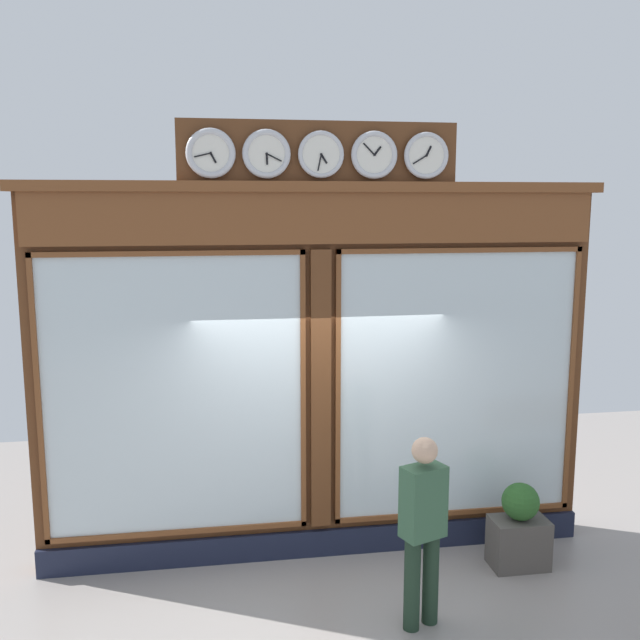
% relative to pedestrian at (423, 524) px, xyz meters
% --- Properties ---
extents(shop_facade, '(5.71, 0.42, 4.37)m').
position_rel_pedestrian_xyz_m(shop_facade, '(0.66, -1.49, 1.02)').
color(shop_facade, '#5B3319').
rests_on(shop_facade, ground_plane).
extents(pedestrian, '(0.42, 0.33, 1.69)m').
position_rel_pedestrian_xyz_m(pedestrian, '(0.00, 0.00, 0.00)').
color(pedestrian, '#1C2F21').
rests_on(pedestrian, ground_plane).
extents(planter_box, '(0.56, 0.36, 0.50)m').
position_rel_pedestrian_xyz_m(planter_box, '(-1.26, -0.82, -0.68)').
color(planter_box, '#4C4742').
rests_on(planter_box, ground_plane).
extents(planter_shrub, '(0.37, 0.37, 0.37)m').
position_rel_pedestrian_xyz_m(planter_shrub, '(-1.26, -0.82, -0.24)').
color(planter_shrub, '#285623').
rests_on(planter_shrub, planter_box).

